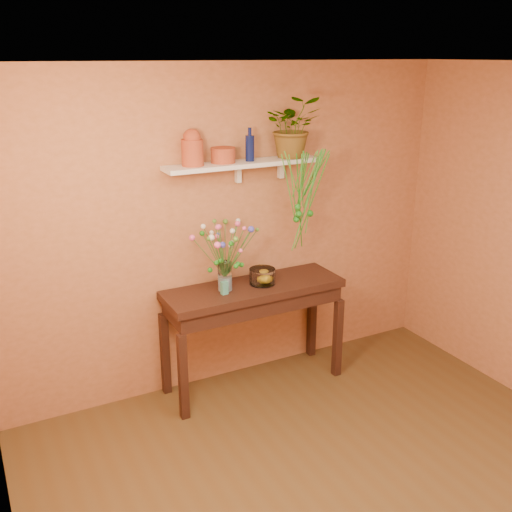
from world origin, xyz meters
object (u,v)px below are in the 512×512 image
object	(u,v)px
spider_plant	(293,127)
bouquet	(225,242)
glass_bowl	(262,277)
sideboard	(254,300)
blue_bottle	(250,148)
glass_vase	(225,278)
terracotta_jug	(192,148)

from	to	relation	value
spider_plant	bouquet	world-z (taller)	spider_plant
bouquet	glass_bowl	size ratio (longest dim) A/B	2.59
spider_plant	glass_bowl	size ratio (longest dim) A/B	2.29
sideboard	bouquet	size ratio (longest dim) A/B	2.69
sideboard	blue_bottle	bearing A→B (deg)	74.85
glass_bowl	sideboard	bearing A→B (deg)	-178.06
spider_plant	glass_vase	size ratio (longest dim) A/B	2.07
blue_bottle	glass_bowl	distance (m)	1.07
sideboard	glass_bowl	xyz separation A→B (m)	(0.08, 0.00, 0.19)
glass_vase	glass_bowl	distance (m)	0.34
sideboard	terracotta_jug	xyz separation A→B (m)	(-0.45, 0.14, 1.28)
sideboard	blue_bottle	distance (m)	1.26
sideboard	glass_vase	distance (m)	0.35
terracotta_jug	glass_vase	distance (m)	1.07
blue_bottle	bouquet	xyz separation A→B (m)	(-0.29, -0.13, -0.71)
glass_vase	glass_bowl	world-z (taller)	glass_vase
glass_bowl	glass_vase	bearing A→B (deg)	177.21
spider_plant	glass_bowl	bearing A→B (deg)	-160.87
terracotta_jug	glass_vase	world-z (taller)	terracotta_jug
spider_plant	terracotta_jug	bearing A→B (deg)	178.59
blue_bottle	spider_plant	bearing A→B (deg)	-1.74
terracotta_jug	sideboard	bearing A→B (deg)	-17.80
spider_plant	glass_vase	world-z (taller)	spider_plant
blue_bottle	bouquet	bearing A→B (deg)	-154.94
blue_bottle	glass_vase	world-z (taller)	blue_bottle
sideboard	terracotta_jug	world-z (taller)	terracotta_jug
terracotta_jug	glass_bowl	world-z (taller)	terracotta_jug
sideboard	glass_bowl	bearing A→B (deg)	1.94
bouquet	glass_bowl	xyz separation A→B (m)	(0.33, 0.00, -0.36)
sideboard	bouquet	xyz separation A→B (m)	(-0.25, -0.00, 0.55)
terracotta_jug	blue_bottle	size ratio (longest dim) A/B	1.06
glass_vase	bouquet	distance (m)	0.31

